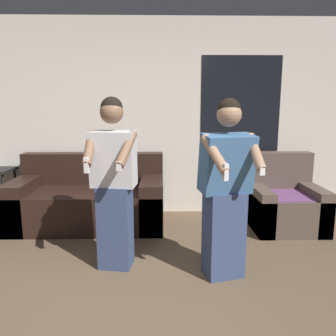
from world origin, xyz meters
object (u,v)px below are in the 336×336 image
at_px(couch, 90,201).
at_px(armchair, 284,203).
at_px(person_right, 226,191).
at_px(person_left, 114,184).

distance_m(couch, armchair, 2.49).
bearing_deg(person_right, person_left, 168.49).
relative_size(armchair, person_right, 0.58).
height_order(armchair, person_right, person_right).
distance_m(couch, person_right, 2.09).
bearing_deg(person_left, couch, 112.63).
xyz_separation_m(couch, armchair, (2.49, -0.15, -0.01)).
bearing_deg(couch, person_left, -67.37).
height_order(armchair, person_left, person_left).
xyz_separation_m(armchair, person_left, (-1.99, -1.03, 0.51)).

